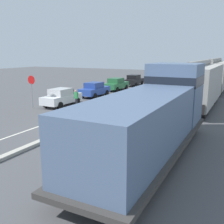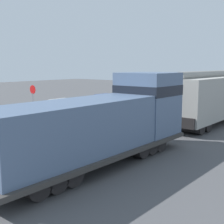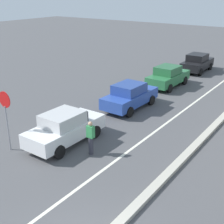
# 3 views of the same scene
# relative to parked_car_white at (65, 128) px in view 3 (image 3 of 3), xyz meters

# --- Properties ---
(median_curb) EXTENTS (0.36, 36.00, 0.16)m
(median_curb) POSITION_rel_parked_car_white_xyz_m (5.39, 0.65, -0.74)
(median_curb) COLOR #B2AD9E
(median_curb) RESTS_ON ground
(lane_stripe) EXTENTS (0.14, 36.00, 0.01)m
(lane_stripe) POSITION_rel_parked_car_white_xyz_m (2.99, 0.65, -0.81)
(lane_stripe) COLOR silver
(lane_stripe) RESTS_ON ground
(parked_car_white) EXTENTS (1.86, 4.21, 1.62)m
(parked_car_white) POSITION_rel_parked_car_white_xyz_m (0.00, 0.00, 0.00)
(parked_car_white) COLOR silver
(parked_car_white) RESTS_ON ground
(parked_car_blue) EXTENTS (1.89, 4.23, 1.62)m
(parked_car_blue) POSITION_rel_parked_car_white_xyz_m (-0.01, 5.92, 0.00)
(parked_car_blue) COLOR #28479E
(parked_car_blue) RESTS_ON ground
(parked_car_green) EXTENTS (1.93, 4.25, 1.62)m
(parked_car_green) POSITION_rel_parked_car_white_xyz_m (-0.12, 11.59, 0.00)
(parked_car_green) COLOR #286B3D
(parked_car_green) RESTS_ON ground
(parked_car_black) EXTENTS (1.87, 4.22, 1.62)m
(parked_car_black) POSITION_rel_parked_car_white_xyz_m (-0.04, 17.47, 0.00)
(parked_car_black) COLOR black
(parked_car_black) RESTS_ON ground
(stop_sign) EXTENTS (0.76, 0.08, 2.88)m
(stop_sign) POSITION_rel_parked_car_white_xyz_m (-1.64, -2.01, 1.21)
(stop_sign) COLOR gray
(stop_sign) RESTS_ON ground
(pedestrian_by_cars) EXTENTS (0.34, 0.22, 1.62)m
(pedestrian_by_cars) POSITION_rel_parked_car_white_xyz_m (1.72, -0.15, 0.03)
(pedestrian_by_cars) COLOR #33333D
(pedestrian_by_cars) RESTS_ON ground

